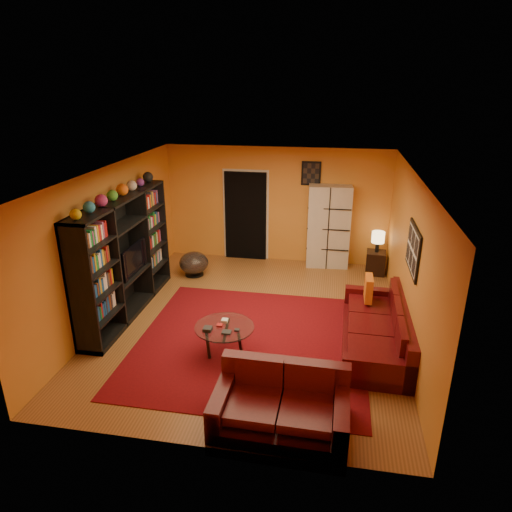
% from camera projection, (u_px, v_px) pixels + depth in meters
% --- Properties ---
extents(floor, '(6.00, 6.00, 0.00)m').
position_uv_depth(floor, '(253.00, 321.00, 7.99)').
color(floor, brown).
rests_on(floor, ground).
extents(ceiling, '(6.00, 6.00, 0.00)m').
position_uv_depth(ceiling, '(252.00, 173.00, 7.05)').
color(ceiling, white).
rests_on(ceiling, wall_back).
extents(wall_back, '(6.00, 0.00, 6.00)m').
position_uv_depth(wall_back, '(276.00, 205.00, 10.28)').
color(wall_back, orange).
rests_on(wall_back, floor).
extents(wall_front, '(6.00, 0.00, 6.00)m').
position_uv_depth(wall_front, '(200.00, 350.00, 4.76)').
color(wall_front, orange).
rests_on(wall_front, floor).
extents(wall_left, '(0.00, 6.00, 6.00)m').
position_uv_depth(wall_left, '(111.00, 242.00, 7.92)').
color(wall_left, orange).
rests_on(wall_left, floor).
extents(wall_right, '(0.00, 6.00, 6.00)m').
position_uv_depth(wall_right, '(410.00, 261.00, 7.12)').
color(wall_right, orange).
rests_on(wall_right, floor).
extents(rug, '(3.60, 3.60, 0.01)m').
position_uv_depth(rug, '(251.00, 342.00, 7.33)').
color(rug, '#560910').
rests_on(rug, floor).
extents(doorway, '(0.95, 0.10, 2.04)m').
position_uv_depth(doorway, '(246.00, 216.00, 10.45)').
color(doorway, black).
rests_on(doorway, floor).
extents(wall_art_right, '(0.03, 1.00, 0.70)m').
position_uv_depth(wall_art_right, '(413.00, 249.00, 6.73)').
color(wall_art_right, black).
rests_on(wall_art_right, wall_right).
extents(wall_art_back, '(0.42, 0.03, 0.52)m').
position_uv_depth(wall_art_back, '(311.00, 173.00, 9.87)').
color(wall_art_back, black).
rests_on(wall_art_back, wall_back).
extents(entertainment_unit, '(0.45, 3.00, 2.10)m').
position_uv_depth(entertainment_unit, '(125.00, 257.00, 7.98)').
color(entertainment_unit, black).
rests_on(entertainment_unit, floor).
extents(tv, '(0.92, 0.12, 0.53)m').
position_uv_depth(tv, '(129.00, 259.00, 8.06)').
color(tv, black).
rests_on(tv, entertainment_unit).
extents(sofa, '(1.06, 2.46, 0.85)m').
position_uv_depth(sofa, '(382.00, 330.00, 7.15)').
color(sofa, '#45090E').
rests_on(sofa, rug).
extents(loveseat, '(1.63, 1.00, 0.85)m').
position_uv_depth(loveseat, '(281.00, 402.00, 5.54)').
color(loveseat, '#45090E').
rests_on(loveseat, rug).
extents(throw_pillow, '(0.12, 0.42, 0.42)m').
position_uv_depth(throw_pillow, '(369.00, 288.00, 7.75)').
color(throw_pillow, orange).
rests_on(throw_pillow, sofa).
extents(coffee_table, '(0.91, 0.91, 0.45)m').
position_uv_depth(coffee_table, '(225.00, 329.00, 6.91)').
color(coffee_table, silver).
rests_on(coffee_table, floor).
extents(storage_cabinet, '(0.95, 0.48, 1.84)m').
position_uv_depth(storage_cabinet, '(329.00, 227.00, 10.04)').
color(storage_cabinet, beige).
rests_on(storage_cabinet, floor).
extents(bowl_chair, '(0.63, 0.63, 0.51)m').
position_uv_depth(bowl_chair, '(194.00, 263.00, 9.76)').
color(bowl_chair, black).
rests_on(bowl_chair, floor).
extents(side_table, '(0.43, 0.43, 0.50)m').
position_uv_depth(side_table, '(376.00, 263.00, 9.85)').
color(side_table, black).
rests_on(side_table, floor).
extents(table_lamp, '(0.27, 0.27, 0.45)m').
position_uv_depth(table_lamp, '(378.00, 238.00, 9.65)').
color(table_lamp, black).
rests_on(table_lamp, side_table).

